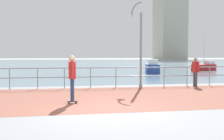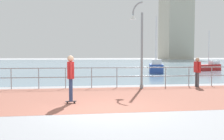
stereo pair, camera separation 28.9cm
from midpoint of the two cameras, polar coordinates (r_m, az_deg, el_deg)
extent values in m
plane|color=gray|center=(48.43, -8.27, 1.12)|extent=(220.00, 220.00, 0.00)
cube|color=#935647|center=(11.17, -4.08, -5.92)|extent=(28.00, 6.32, 0.01)
cube|color=#6B899E|center=(59.17, -8.49, 1.51)|extent=(180.00, 88.00, 0.00)
cylinder|color=#8C99A3|center=(14.54, -22.05, -1.85)|extent=(0.05, 0.05, 1.09)
cylinder|color=#8C99A3|center=(14.30, -16.56, -1.83)|extent=(0.05, 0.05, 1.09)
cylinder|color=#8C99A3|center=(14.19, -10.94, -1.79)|extent=(0.05, 0.05, 1.09)
cylinder|color=#8C99A3|center=(14.23, -5.29, -1.73)|extent=(0.05, 0.05, 1.09)
cylinder|color=#8C99A3|center=(14.40, 0.28, -1.66)|extent=(0.05, 0.05, 1.09)
cylinder|color=#8C99A3|center=(14.70, 5.66, -1.57)|extent=(0.05, 0.05, 1.09)
cylinder|color=#8C99A3|center=(15.12, 10.79, -1.48)|extent=(0.05, 0.05, 1.09)
cylinder|color=#8C99A3|center=(15.66, 15.60, -1.38)|extent=(0.05, 0.05, 1.09)
cylinder|color=#8C99A3|center=(16.31, 20.06, -1.28)|extent=(0.05, 0.05, 1.09)
cylinder|color=#8C99A3|center=(14.19, -5.30, 0.47)|extent=(25.20, 0.06, 0.06)
cylinder|color=#8C99A3|center=(14.22, -5.29, -1.51)|extent=(25.20, 0.06, 0.06)
cylinder|color=gray|center=(14.13, 5.69, -3.59)|extent=(0.19, 0.19, 0.20)
cylinder|color=gray|center=(14.03, 5.74, 4.21)|extent=(0.12, 0.12, 4.03)
cylinder|color=gray|center=(14.34, 5.51, 14.47)|extent=(0.19, 0.19, 0.11)
cylinder|color=gray|center=(14.40, 4.97, 14.25)|extent=(0.20, 0.19, 0.15)
cylinder|color=gray|center=(14.44, 4.49, 13.87)|extent=(0.19, 0.19, 0.18)
cylinder|color=gray|center=(14.47, 4.13, 13.38)|extent=(0.18, 0.17, 0.19)
cylinder|color=gray|center=(14.48, 3.90, 12.80)|extent=(0.15, 0.15, 0.19)
cylinder|color=gray|center=(14.46, 3.82, 12.19)|extent=(0.12, 0.12, 0.17)
cone|color=silver|center=(14.43, 3.82, 11.41)|extent=(0.36, 0.36, 0.22)
cylinder|color=black|center=(9.84, -8.77, -7.04)|extent=(0.06, 0.03, 0.06)
cylinder|color=black|center=(9.76, -8.74, -7.12)|extent=(0.06, 0.03, 0.06)
cylinder|color=black|center=(9.82, -10.27, -7.07)|extent=(0.06, 0.03, 0.06)
cylinder|color=black|center=(9.75, -10.25, -7.15)|extent=(0.06, 0.03, 0.06)
cube|color=black|center=(9.78, -9.51, -6.81)|extent=(0.41, 0.13, 0.02)
cylinder|color=navy|center=(9.80, -9.56, -4.27)|extent=(0.14, 0.14, 0.83)
cylinder|color=navy|center=(9.64, -9.51, -4.39)|extent=(0.14, 0.14, 0.83)
cube|color=red|center=(9.65, -9.58, -0.05)|extent=(0.26, 0.35, 0.62)
cylinder|color=red|center=(9.88, -9.65, 0.11)|extent=(0.10, 0.10, 0.59)
cylinder|color=red|center=(9.42, -9.50, -0.04)|extent=(0.10, 0.10, 0.59)
sphere|color=#DBAD89|center=(9.63, -9.60, 2.47)|extent=(0.23, 0.23, 0.23)
cylinder|color=#4C4C51|center=(15.57, 17.07, -1.95)|extent=(0.15, 0.15, 0.81)
cylinder|color=#4C4C51|center=(15.44, 17.42, -2.00)|extent=(0.15, 0.15, 0.81)
cube|color=red|center=(15.46, 17.29, 0.65)|extent=(0.29, 0.37, 0.61)
cylinder|color=red|center=(15.65, 16.79, 0.74)|extent=(0.10, 0.10, 0.58)
cylinder|color=red|center=(15.27, 17.79, 0.67)|extent=(0.10, 0.10, 0.58)
sphere|color=tan|center=(15.45, 17.31, 2.19)|extent=(0.23, 0.23, 0.23)
cube|color=#284799|center=(27.21, 8.47, 0.40)|extent=(2.28, 4.29, 0.88)
cube|color=silver|center=(25.95, 8.63, 1.77)|extent=(1.24, 1.66, 0.49)
cylinder|color=silver|center=(27.22, 8.52, 6.47)|extent=(0.10, 0.10, 4.89)
cylinder|color=silver|center=(26.27, 8.60, 2.54)|extent=(0.55, 1.81, 0.08)
cube|color=#B21E1E|center=(32.20, 19.21, 0.54)|extent=(3.41, 2.21, 0.70)
cube|color=silver|center=(32.96, 20.29, 1.52)|extent=(1.36, 1.11, 0.39)
cylinder|color=silver|center=(32.18, 19.29, 4.63)|extent=(0.08, 0.08, 3.90)
cylinder|color=silver|center=(32.74, 20.02, 2.00)|extent=(1.38, 0.63, 0.06)
cube|color=#B2AD99|center=(121.64, 12.43, 12.43)|extent=(11.10, 14.47, 42.61)
camera|label=1|loc=(0.14, -90.69, -0.04)|focal=41.79mm
camera|label=2|loc=(0.14, 89.31, 0.04)|focal=41.79mm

